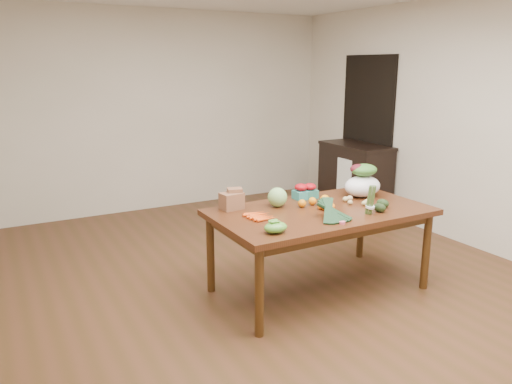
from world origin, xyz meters
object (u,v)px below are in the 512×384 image
mandarin_cluster (327,205)px  kale_bunch (335,211)px  cabinet (355,178)px  asparagus_bundle (371,200)px  paper_bag (232,199)px  salad_bag (363,182)px  cabbage (277,197)px  dining_table (319,250)px

mandarin_cluster → kale_bunch: bearing=-115.8°
cabinet → kale_bunch: (-1.96, -2.10, 0.36)m
mandarin_cluster → asparagus_bundle: 0.37m
paper_bag → salad_bag: bearing=-9.3°
cabinet → paper_bag: (-2.54, -1.42, 0.37)m
cabbage → mandarin_cluster: bearing=-41.3°
paper_bag → cabbage: size_ratio=1.46×
cabbage → salad_bag: (0.88, -0.09, 0.06)m
asparagus_bundle → kale_bunch: bearing=179.2°
kale_bunch → cabbage: bearing=108.5°
dining_table → cabinet: bearing=43.4°
salad_bag → cabbage: bearing=174.4°
cabinet → mandarin_cluster: size_ratio=5.67×
paper_bag → cabinet: bearing=29.1°
dining_table → asparagus_bundle: bearing=-48.8°
kale_bunch → mandarin_cluster: bearing=63.9°
kale_bunch → asparagus_bundle: asparagus_bundle is taller
cabbage → kale_bunch: size_ratio=0.43×
mandarin_cluster → salad_bag: 0.60m
paper_bag → asparagus_bundle: size_ratio=1.00×
dining_table → salad_bag: 0.81m
mandarin_cluster → cabbage: bearing=138.7°
paper_bag → salad_bag: size_ratio=0.68×
paper_bag → cabbage: paper_bag is taller
paper_bag → mandarin_cluster: paper_bag is taller
dining_table → paper_bag: size_ratio=7.46×
cabbage → asparagus_bundle: 0.80m
cabinet → kale_bunch: cabinet is taller
mandarin_cluster → salad_bag: (0.56, 0.20, 0.10)m
cabinet → cabbage: bearing=-144.5°
cabinet → asparagus_bundle: asparagus_bundle is taller
dining_table → salad_bag: (0.60, 0.17, 0.52)m
dining_table → mandarin_cluster: 0.42m
dining_table → cabinet: size_ratio=1.83×
kale_bunch → salad_bag: bearing=34.5°
cabinet → salad_bag: size_ratio=2.78×
dining_table → paper_bag: bearing=150.4°
paper_bag → kale_bunch: paper_bag is taller
paper_bag → kale_bunch: size_ratio=0.63×
cabinet → paper_bag: size_ratio=4.07×
paper_bag → salad_bag: salad_bag is taller
kale_bunch → salad_bag: (0.69, 0.48, 0.06)m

